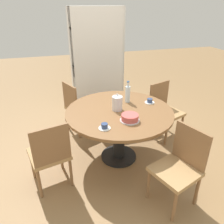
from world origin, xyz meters
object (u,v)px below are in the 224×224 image
water_bottle (128,94)px  cake_main (130,118)px  bookshelf (98,63)px  coffee_pot (117,103)px  chair_d (164,109)px  chair_c (179,166)px  cup_a (105,127)px  chair_b (50,153)px  cup_b (150,101)px  chair_a (78,106)px

water_bottle → cake_main: water_bottle is taller
bookshelf → coffee_pot: (-0.12, -1.65, -0.09)m
chair_d → bookshelf: bearing=101.0°
chair_c → cup_a: 0.88m
chair_b → water_bottle: 1.27m
chair_d → cup_a: chair_d is taller
chair_c → bookshelf: (-0.28, 2.54, 0.47)m
coffee_pot → cake_main: bearing=-80.4°
chair_b → coffee_pot: bearing=-174.3°
coffee_pot → cup_a: 0.49m
chair_c → chair_d: (0.49, 1.25, 0.00)m
bookshelf → chair_c: bearing=96.3°
chair_d → bookshelf: bookshelf is taller
bookshelf → cup_b: bookshelf is taller
chair_b → chair_d: (1.77, 0.67, 0.00)m
chair_a → cake_main: (0.45, -1.14, 0.31)m
chair_d → cake_main: chair_d is taller
chair_c → water_bottle: (-0.19, 1.09, 0.40)m
coffee_pot → cake_main: 0.33m
water_bottle → cup_b: size_ratio=2.25×
chair_b → water_bottle: (1.09, 0.51, 0.40)m
chair_c → cup_a: (-0.67, 0.49, 0.30)m
chair_c → cake_main: size_ratio=3.76×
chair_b → coffee_pot: coffee_pot is taller
chair_a → cup_a: chair_a is taller
chair_a → coffee_pot: size_ratio=3.88×
chair_b → cake_main: bearing=165.8°
bookshelf → water_bottle: (0.09, -1.45, -0.07)m
chair_b → bookshelf: size_ratio=0.45×
chair_a → chair_d: bearing=-132.6°
coffee_pot → chair_b: bearing=-160.4°
bookshelf → cup_b: (0.37, -1.56, -0.17)m
chair_b → cup_a: bearing=157.5°
chair_c → coffee_pot: (-0.40, 0.90, 0.38)m
bookshelf → cup_b: bearing=103.4°
cake_main → cup_b: bearing=42.5°
chair_a → bookshelf: bearing=-54.7°
chair_c → bookshelf: size_ratio=0.45×
chair_c → chair_d: 1.34m
coffee_pot → water_bottle: (0.21, 0.20, 0.02)m
cake_main → cup_a: (-0.33, -0.09, -0.01)m
chair_b → chair_c: size_ratio=1.00×
bookshelf → coffee_pot: bookshelf is taller
chair_d → coffee_pot: 1.03m
cake_main → coffee_pot: bearing=99.6°
cup_a → cup_b: same height
cake_main → cup_b: (0.44, 0.40, -0.01)m
coffee_pot → cake_main: size_ratio=0.97×
cake_main → bookshelf: bearing=88.1°
bookshelf → cake_main: (-0.07, -1.97, -0.15)m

